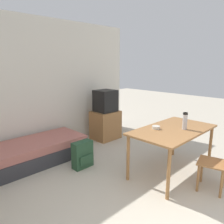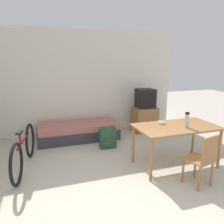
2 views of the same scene
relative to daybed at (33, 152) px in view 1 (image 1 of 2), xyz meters
name	(u,v)px [view 1 (image 1 of 2)]	position (x,y,z in m)	size (l,w,h in m)	color
wall_back	(28,86)	(0.25, 0.54, 1.15)	(5.21, 0.06, 2.70)	silver
daybed	(33,152)	(0.00, 0.00, 0.00)	(1.96, 0.86, 0.40)	#333338
tv	(106,117)	(1.85, 0.02, 0.33)	(0.62, 0.51, 1.18)	#9E6B3D
dining_table	(173,133)	(1.46, -2.00, 0.49)	(1.49, 0.83, 0.77)	#9E6B3D
wooden_chair	(219,161)	(1.45, -2.74, 0.28)	(0.46, 0.46, 0.84)	#9E6B3D
thermos_flask	(185,120)	(1.57, -2.13, 0.72)	(0.08, 0.08, 0.27)	#B7B7BC
mate_bowl	(156,127)	(1.26, -1.80, 0.60)	(0.13, 0.13, 0.05)	beige
backpack	(83,155)	(0.53, -0.80, 0.04)	(0.36, 0.20, 0.47)	#284C33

